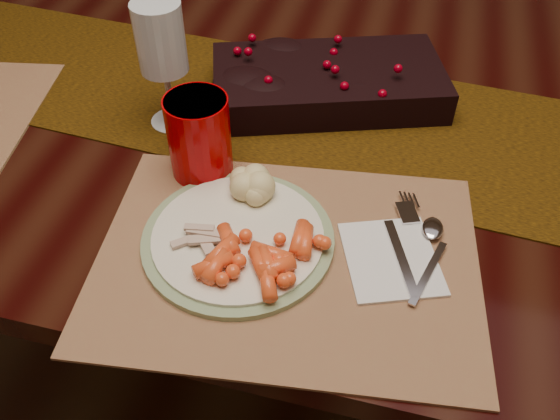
% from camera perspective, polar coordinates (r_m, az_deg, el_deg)
% --- Properties ---
extents(floor, '(5.00, 5.00, 0.00)m').
position_cam_1_polar(floor, '(1.55, 2.74, -13.37)').
color(floor, black).
rests_on(floor, ground).
extents(dining_table, '(1.80, 1.00, 0.75)m').
position_cam_1_polar(dining_table, '(1.25, 3.33, -4.31)').
color(dining_table, black).
rests_on(dining_table, floor).
extents(table_runner, '(1.68, 0.47, 0.00)m').
position_cam_1_polar(table_runner, '(0.96, 6.79, 8.40)').
color(table_runner, '#3D280D').
rests_on(table_runner, dining_table).
extents(centerpiece, '(0.41, 0.30, 0.07)m').
position_cam_1_polar(centerpiece, '(0.99, 4.67, 12.57)').
color(centerpiece, black).
rests_on(centerpiece, table_runner).
extents(placemat_main, '(0.51, 0.40, 0.00)m').
position_cam_1_polar(placemat_main, '(0.74, 0.69, -4.72)').
color(placemat_main, brown).
rests_on(placemat_main, dining_table).
extents(dinner_plate, '(0.25, 0.25, 0.01)m').
position_cam_1_polar(dinner_plate, '(0.76, -4.06, -2.70)').
color(dinner_plate, silver).
rests_on(dinner_plate, placemat_main).
extents(baby_carrots, '(0.14, 0.12, 0.02)m').
position_cam_1_polar(baby_carrots, '(0.71, -2.06, -4.11)').
color(baby_carrots, '#F75020').
rests_on(baby_carrots, dinner_plate).
extents(mashed_potatoes, '(0.10, 0.09, 0.04)m').
position_cam_1_polar(mashed_potatoes, '(0.79, -3.20, 2.75)').
color(mashed_potatoes, tan).
rests_on(mashed_potatoes, dinner_plate).
extents(turkey_shreds, '(0.07, 0.06, 0.01)m').
position_cam_1_polar(turkey_shreds, '(0.75, -8.10, -1.96)').
color(turkey_shreds, beige).
rests_on(turkey_shreds, dinner_plate).
extents(napkin, '(0.15, 0.16, 0.00)m').
position_cam_1_polar(napkin, '(0.75, 10.63, -4.61)').
color(napkin, white).
rests_on(napkin, placemat_main).
extents(fork, '(0.08, 0.16, 0.00)m').
position_cam_1_polar(fork, '(0.76, 11.72, -3.32)').
color(fork, silver).
rests_on(fork, napkin).
extents(spoon, '(0.06, 0.14, 0.00)m').
position_cam_1_polar(spoon, '(0.75, 14.20, -4.52)').
color(spoon, '#ACABBD').
rests_on(spoon, napkin).
extents(red_cup, '(0.11, 0.11, 0.12)m').
position_cam_1_polar(red_cup, '(0.83, -7.78, 7.01)').
color(red_cup, '#AA0003').
rests_on(red_cup, placemat_main).
extents(wine_glass, '(0.08, 0.08, 0.20)m').
position_cam_1_polar(wine_glass, '(0.91, -11.03, 13.33)').
color(wine_glass, silver).
rests_on(wine_glass, dining_table).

